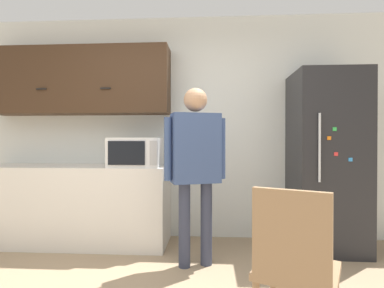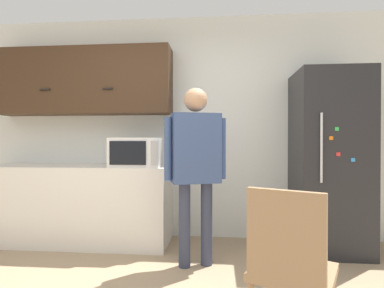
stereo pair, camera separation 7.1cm
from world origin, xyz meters
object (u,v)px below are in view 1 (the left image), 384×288
object	(u,v)px
microwave	(136,152)
person	(195,157)
chair	(295,264)
refrigerator	(326,161)

from	to	relation	value
microwave	person	bearing A→B (deg)	-31.60
chair	refrigerator	bearing A→B (deg)	-89.42
person	refrigerator	distance (m)	1.49
person	chair	size ratio (longest dim) A/B	1.80
microwave	person	world-z (taller)	person
microwave	refrigerator	bearing A→B (deg)	2.79
refrigerator	chair	size ratio (longest dim) A/B	2.06
refrigerator	chair	world-z (taller)	refrigerator
microwave	refrigerator	distance (m)	2.08
refrigerator	person	bearing A→B (deg)	-159.62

